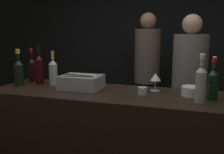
# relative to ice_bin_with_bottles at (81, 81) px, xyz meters

# --- Properties ---
(wall_back_chalkboard) EXTENTS (6.40, 0.06, 2.80)m
(wall_back_chalkboard) POSITION_rel_ice_bin_with_bottles_xyz_m (0.28, 2.09, 0.38)
(wall_back_chalkboard) COLOR black
(wall_back_chalkboard) RESTS_ON ground_plane
(bar_counter) EXTENTS (2.05, 0.64, 0.95)m
(bar_counter) POSITION_rel_ice_bin_with_bottles_xyz_m (0.28, -0.04, -0.54)
(bar_counter) COLOR black
(bar_counter) RESTS_ON ground_plane
(ice_bin_with_bottles) EXTENTS (0.35, 0.26, 0.12)m
(ice_bin_with_bottles) POSITION_rel_ice_bin_with_bottles_xyz_m (0.00, 0.00, 0.00)
(ice_bin_with_bottles) COLOR #9EA0A5
(ice_bin_with_bottles) RESTS_ON bar_counter
(bowl_white) EXTENTS (0.16, 0.16, 0.07)m
(bowl_white) POSITION_rel_ice_bin_with_bottles_xyz_m (0.92, 0.03, -0.03)
(bowl_white) COLOR white
(bowl_white) RESTS_ON bar_counter
(wine_glass) EXTENTS (0.09, 0.09, 0.15)m
(wine_glass) POSITION_rel_ice_bin_with_bottles_xyz_m (0.62, 0.11, 0.05)
(wine_glass) COLOR silver
(wine_glass) RESTS_ON bar_counter
(candle_votive) EXTENTS (0.07, 0.07, 0.06)m
(candle_votive) POSITION_rel_ice_bin_with_bottles_xyz_m (0.55, -0.04, -0.04)
(candle_votive) COLOR silver
(candle_votive) RESTS_ON bar_counter
(white_wine_bottle) EXTENTS (0.07, 0.07, 0.34)m
(white_wine_bottle) POSITION_rel_ice_bin_with_bottles_xyz_m (0.97, -0.15, 0.08)
(white_wine_bottle) COLOR #9EA899
(white_wine_bottle) RESTS_ON bar_counter
(red_wine_bottle_black_foil) EXTENTS (0.08, 0.08, 0.37)m
(red_wine_bottle_black_foil) POSITION_rel_ice_bin_with_bottles_xyz_m (-0.46, 0.07, 0.08)
(red_wine_bottle_black_foil) COLOR black
(red_wine_bottle_black_foil) RESTS_ON bar_counter
(rose_wine_bottle) EXTENTS (0.08, 0.08, 0.32)m
(rose_wine_bottle) POSITION_rel_ice_bin_with_bottles_xyz_m (-0.31, 0.06, 0.06)
(rose_wine_bottle) COLOR #B2B7AD
(rose_wine_bottle) RESTS_ON bar_counter
(red_wine_bottle_tall) EXTENTS (0.07, 0.07, 0.33)m
(red_wine_bottle_tall) POSITION_rel_ice_bin_with_bottles_xyz_m (-0.60, 0.15, 0.06)
(red_wine_bottle_tall) COLOR black
(red_wine_bottle_tall) RESTS_ON bar_counter
(red_wine_bottle_burgundy) EXTENTS (0.07, 0.07, 0.31)m
(red_wine_bottle_burgundy) POSITION_rel_ice_bin_with_bottles_xyz_m (1.06, -0.04, 0.06)
(red_wine_bottle_burgundy) COLOR black
(red_wine_bottle_burgundy) RESTS_ON bar_counter
(champagne_bottle) EXTENTS (0.08, 0.08, 0.33)m
(champagne_bottle) POSITION_rel_ice_bin_with_bottles_xyz_m (-0.60, -0.06, 0.07)
(champagne_bottle) COLOR black
(champagne_bottle) RESTS_ON bar_counter
(person_in_hoodie) EXTENTS (0.34, 0.34, 1.69)m
(person_in_hoodie) POSITION_rel_ice_bin_with_bottles_xyz_m (0.33, 1.37, -0.07)
(person_in_hoodie) COLOR black
(person_in_hoodie) RESTS_ON ground_plane
(person_blond_tee) EXTENTS (0.37, 0.37, 1.63)m
(person_blond_tee) POSITION_rel_ice_bin_with_bottles_xyz_m (0.88, 0.90, -0.12)
(person_blond_tee) COLOR black
(person_blond_tee) RESTS_ON ground_plane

